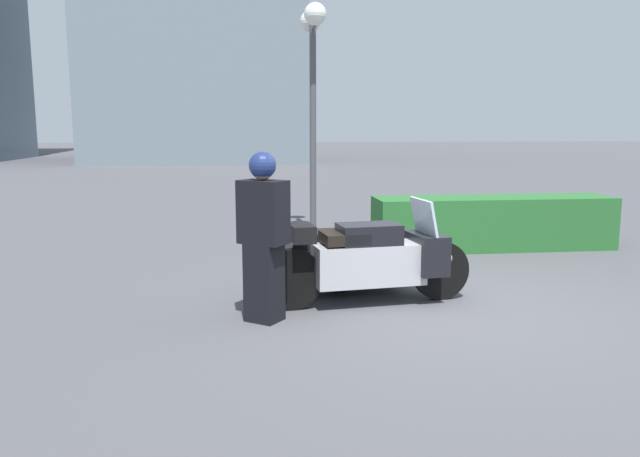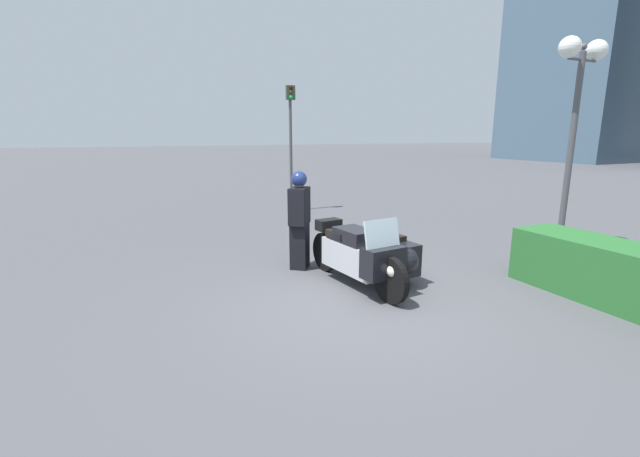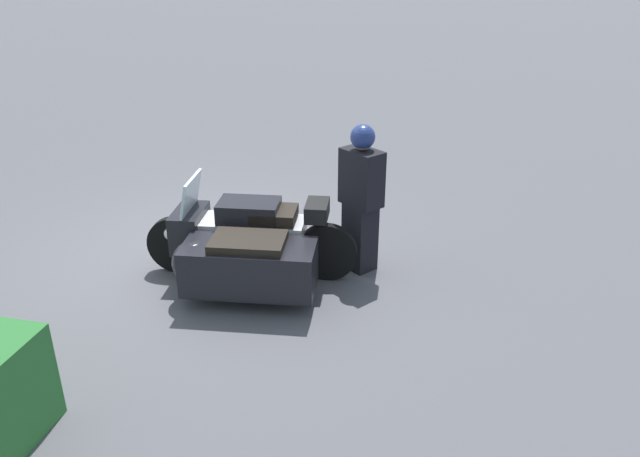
% 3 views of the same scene
% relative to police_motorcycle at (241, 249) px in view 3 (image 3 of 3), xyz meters
% --- Properties ---
extents(ground_plane, '(160.00, 160.00, 0.00)m').
position_rel_police_motorcycle_xyz_m(ground_plane, '(0.79, -0.65, -0.47)').
color(ground_plane, '#4C4C51').
extents(police_motorcycle, '(2.39, 1.24, 1.16)m').
position_rel_police_motorcycle_xyz_m(police_motorcycle, '(0.00, 0.00, 0.00)').
color(police_motorcycle, black).
rests_on(police_motorcycle, ground).
extents(officer_rider, '(0.54, 0.51, 1.71)m').
position_rel_police_motorcycle_xyz_m(officer_rider, '(-1.17, -0.75, 0.43)').
color(officer_rider, black).
rests_on(officer_rider, ground).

